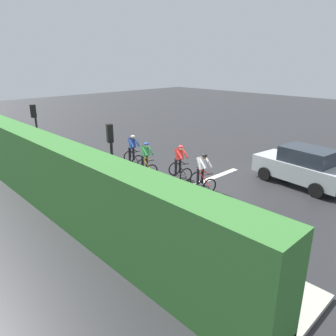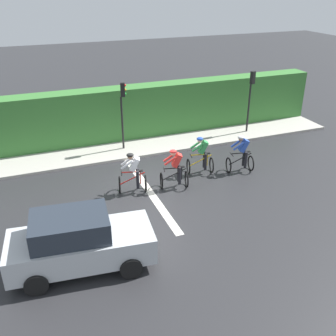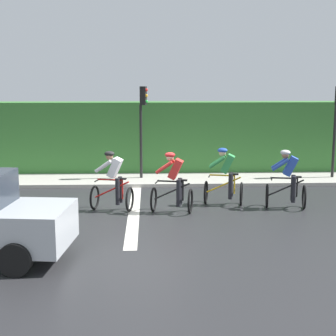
{
  "view_description": "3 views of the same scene",
  "coord_description": "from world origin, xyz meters",
  "px_view_note": "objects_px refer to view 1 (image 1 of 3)",
  "views": [
    {
      "loc": [
        -9.93,
        -9.04,
        5.41
      ],
      "look_at": [
        -0.78,
        0.55,
        0.91
      ],
      "focal_mm": 34.0,
      "sensor_mm": 36.0,
      "label": 1
    },
    {
      "loc": [
        13.18,
        -4.29,
        7.65
      ],
      "look_at": [
        -0.01,
        0.84,
        0.7
      ],
      "focal_mm": 41.7,
      "sensor_mm": 36.0,
      "label": 2
    },
    {
      "loc": [
        13.85,
        0.32,
        3.61
      ],
      "look_at": [
        0.21,
        0.85,
        1.2
      ],
      "focal_mm": 54.36,
      "sensor_mm": 36.0,
      "label": 3
    }
  ],
  "objects_px": {
    "cyclist_second": "(146,159)",
    "traffic_light_far_junction": "(36,127)",
    "cyclist_mid": "(180,163)",
    "cyclist_lead": "(133,151)",
    "traffic_light_near_crossing": "(111,156)",
    "cyclist_fourth": "(202,172)",
    "car_silver": "(302,166)"
  },
  "relations": [
    {
      "from": "cyclist_second",
      "to": "traffic_light_far_junction",
      "type": "relative_size",
      "value": 0.5
    },
    {
      "from": "cyclist_mid",
      "to": "traffic_light_far_junction",
      "type": "xyz_separation_m",
      "value": [
        -4.25,
        5.98,
        1.43
      ]
    },
    {
      "from": "cyclist_lead",
      "to": "traffic_light_near_crossing",
      "type": "distance_m",
      "value": 5.92
    },
    {
      "from": "traffic_light_far_junction",
      "to": "cyclist_lead",
      "type": "bearing_deg",
      "value": -35.19
    },
    {
      "from": "traffic_light_near_crossing",
      "to": "cyclist_lead",
      "type": "bearing_deg",
      "value": 45.35
    },
    {
      "from": "cyclist_fourth",
      "to": "traffic_light_far_junction",
      "type": "bearing_deg",
      "value": 117.54
    },
    {
      "from": "cyclist_lead",
      "to": "cyclist_second",
      "type": "xyz_separation_m",
      "value": [
        -0.48,
        -1.68,
        0.0
      ]
    },
    {
      "from": "cyclist_second",
      "to": "traffic_light_far_junction",
      "type": "xyz_separation_m",
      "value": [
        -3.44,
        4.45,
        1.43
      ]
    },
    {
      "from": "cyclist_lead",
      "to": "cyclist_fourth",
      "type": "height_order",
      "value": "same"
    },
    {
      "from": "car_silver",
      "to": "traffic_light_near_crossing",
      "type": "relative_size",
      "value": 1.28
    },
    {
      "from": "cyclist_mid",
      "to": "car_silver",
      "type": "bearing_deg",
      "value": -51.85
    },
    {
      "from": "cyclist_fourth",
      "to": "traffic_light_far_junction",
      "type": "xyz_separation_m",
      "value": [
        -3.98,
        7.63,
        1.43
      ]
    },
    {
      "from": "cyclist_fourth",
      "to": "car_silver",
      "type": "height_order",
      "value": "car_silver"
    },
    {
      "from": "cyclist_second",
      "to": "car_silver",
      "type": "distance_m",
      "value": 7.27
    },
    {
      "from": "cyclist_mid",
      "to": "traffic_light_near_crossing",
      "type": "distance_m",
      "value": 4.68
    },
    {
      "from": "cyclist_mid",
      "to": "cyclist_fourth",
      "type": "xyz_separation_m",
      "value": [
        -0.27,
        -1.65,
        0.0
      ]
    },
    {
      "from": "traffic_light_near_crossing",
      "to": "cyclist_fourth",
      "type": "bearing_deg",
      "value": -10.68
    },
    {
      "from": "cyclist_fourth",
      "to": "traffic_light_near_crossing",
      "type": "height_order",
      "value": "traffic_light_near_crossing"
    },
    {
      "from": "cyclist_mid",
      "to": "cyclist_fourth",
      "type": "distance_m",
      "value": 1.67
    },
    {
      "from": "cyclist_mid",
      "to": "traffic_light_far_junction",
      "type": "bearing_deg",
      "value": 125.4
    },
    {
      "from": "cyclist_second",
      "to": "traffic_light_near_crossing",
      "type": "height_order",
      "value": "traffic_light_near_crossing"
    },
    {
      "from": "car_silver",
      "to": "traffic_light_near_crossing",
      "type": "distance_m",
      "value": 8.65
    },
    {
      "from": "cyclist_second",
      "to": "traffic_light_near_crossing",
      "type": "relative_size",
      "value": 0.5
    },
    {
      "from": "cyclist_mid",
      "to": "traffic_light_far_junction",
      "type": "relative_size",
      "value": 0.5
    },
    {
      "from": "cyclist_second",
      "to": "cyclist_fourth",
      "type": "relative_size",
      "value": 1.0
    },
    {
      "from": "cyclist_lead",
      "to": "traffic_light_near_crossing",
      "type": "bearing_deg",
      "value": -134.65
    },
    {
      "from": "cyclist_fourth",
      "to": "car_silver",
      "type": "bearing_deg",
      "value": -36.33
    },
    {
      "from": "cyclist_lead",
      "to": "cyclist_mid",
      "type": "height_order",
      "value": "same"
    },
    {
      "from": "cyclist_second",
      "to": "cyclist_lead",
      "type": "bearing_deg",
      "value": 74.08
    },
    {
      "from": "traffic_light_near_crossing",
      "to": "traffic_light_far_junction",
      "type": "relative_size",
      "value": 1.0
    },
    {
      "from": "cyclist_mid",
      "to": "car_silver",
      "type": "distance_m",
      "value": 5.56
    },
    {
      "from": "cyclist_lead",
      "to": "cyclist_fourth",
      "type": "bearing_deg",
      "value": -89.36
    }
  ]
}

